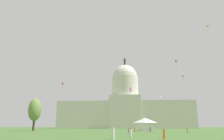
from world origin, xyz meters
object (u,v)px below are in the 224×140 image
object	(u,v)px
person_orange_lawn_far_right	(135,130)
kite_magenta_low	(130,89)
kite_pink_low	(74,114)
person_white_aisle_center	(113,134)
kite_violet_mid	(176,61)
kite_red_mid	(63,84)
person_maroon_mid_right	(150,129)
kite_lime_high	(208,28)
person_grey_back_left	(129,131)
person_white_front_right	(131,133)
event_tent	(145,124)
person_tan_front_center	(188,130)
tree_west_far	(35,110)
person_orange_back_center	(164,134)
kite_white_low	(160,97)
kite_turquoise_mid	(110,83)
kite_orange_mid	(183,76)
capitol_building	(125,108)

from	to	relation	value
person_orange_lawn_far_right	kite_magenta_low	world-z (taller)	kite_magenta_low
person_orange_lawn_far_right	kite_pink_low	bearing A→B (deg)	29.42
person_white_aisle_center	kite_violet_mid	size ratio (longest dim) A/B	0.48
kite_red_mid	person_maroon_mid_right	bearing A→B (deg)	57.94
kite_lime_high	kite_magenta_low	bearing A→B (deg)	-3.79
person_grey_back_left	person_white_front_right	size ratio (longest dim) A/B	0.89
event_tent	person_maroon_mid_right	world-z (taller)	event_tent
person_maroon_mid_right	person_tan_front_center	distance (m)	22.49
person_white_aisle_center	person_white_front_right	size ratio (longest dim) A/B	1.07
person_orange_lawn_far_right	tree_west_far	bearing A→B (deg)	62.00
person_white_front_right	kite_lime_high	xyz separation A→B (m)	(27.75, 34.32, 34.84)
event_tent	person_white_aisle_center	xyz separation A→B (m)	(-8.13, -57.71, -1.81)
event_tent	person_orange_back_center	xyz separation A→B (m)	(-0.39, -56.54, -1.89)
person_tan_front_center	person_orange_back_center	size ratio (longest dim) A/B	1.12
kite_white_low	person_tan_front_center	bearing A→B (deg)	-60.04
person_white_aisle_center	kite_turquoise_mid	size ratio (longest dim) A/B	2.01
person_white_front_right	kite_orange_mid	world-z (taller)	kite_orange_mid
person_orange_back_center	person_orange_lawn_far_right	bearing A→B (deg)	141.92
kite_pink_low	tree_west_far	bearing A→B (deg)	-137.62
kite_magenta_low	kite_white_low	bearing A→B (deg)	85.07
kite_pink_low	kite_orange_mid	xyz separation A→B (m)	(64.01, 14.01, 23.65)
person_tan_front_center	person_white_aisle_center	distance (m)	35.83
kite_lime_high	kite_violet_mid	distance (m)	30.26
kite_red_mid	person_orange_lawn_far_right	bearing A→B (deg)	47.14
capitol_building	kite_lime_high	bearing A→B (deg)	-74.80
capitol_building	person_orange_lawn_far_right	size ratio (longest dim) A/B	74.99
person_white_aisle_center	person_orange_lawn_far_right	distance (m)	44.76
event_tent	tree_west_far	world-z (taller)	tree_west_far
person_orange_back_center	kite_orange_mid	size ratio (longest dim) A/B	0.41
kite_magenta_low	kite_white_low	world-z (taller)	kite_white_low
person_white_front_right	kite_orange_mid	distance (m)	106.40
event_tent	kite_lime_high	bearing A→B (deg)	-31.14
capitol_building	person_maroon_mid_right	world-z (taller)	capitol_building
person_maroon_mid_right	kite_white_low	distance (m)	33.79
kite_white_low	kite_lime_high	world-z (taller)	kite_lime_high
person_tan_front_center	kite_red_mid	size ratio (longest dim) A/B	0.43
person_tan_front_center	person_white_front_right	size ratio (longest dim) A/B	1.09
kite_turquoise_mid	kite_lime_high	bearing A→B (deg)	-60.10
person_orange_back_center	kite_orange_mid	world-z (taller)	kite_orange_mid
person_white_front_right	kite_white_low	distance (m)	77.00
capitol_building	event_tent	bearing A→B (deg)	-84.17
capitol_building	person_tan_front_center	bearing A→B (deg)	-81.01
person_white_aisle_center	kite_pink_low	world-z (taller)	kite_pink_low
person_grey_back_left	kite_turquoise_mid	bearing A→B (deg)	144.78
person_orange_back_center	person_orange_lawn_far_right	xyz separation A→B (m)	(-3.94, 43.43, -0.04)
person_maroon_mid_right	kite_turquoise_mid	xyz separation A→B (m)	(-19.10, 45.23, 26.22)
kite_orange_mid	kite_pink_low	bearing A→B (deg)	-139.99
person_tan_front_center	tree_west_far	bearing A→B (deg)	-125.01
person_orange_lawn_far_right	kite_red_mid	xyz separation A→B (m)	(-36.18, 31.51, 22.47)
person_maroon_mid_right	kite_lime_high	world-z (taller)	kite_lime_high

